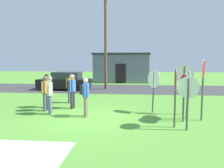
{
  "coord_description": "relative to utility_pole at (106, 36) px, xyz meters",
  "views": [
    {
      "loc": [
        1.9,
        -8.89,
        2.43
      ],
      "look_at": [
        0.86,
        1.78,
        1.3
      ],
      "focal_mm": 35.27,
      "sensor_mm": 36.0,
      "label": 1
    }
  ],
  "objects": [
    {
      "name": "stop_sign_tallest",
      "position": [
        5.18,
        -9.73,
        -2.83
      ],
      "size": [
        0.31,
        0.66,
        2.49
      ],
      "color": "#474C4C",
      "rests_on": "ground"
    },
    {
      "name": "stop_sign_nearest",
      "position": [
        4.66,
        -8.75,
        -2.96
      ],
      "size": [
        0.78,
        0.32,
        2.26
      ],
      "color": "#474C4C",
      "rests_on": "ground"
    },
    {
      "name": "person_near_signs",
      "position": [
        -1.22,
        -6.56,
        -3.53
      ],
      "size": [
        0.42,
        0.44,
        1.74
      ],
      "color": "#4C5670",
      "rests_on": "ground"
    },
    {
      "name": "person_in_dark_shirt",
      "position": [
        -1.84,
        -8.66,
        -3.57
      ],
      "size": [
        0.33,
        0.54,
        1.69
      ],
      "color": "#4C5670",
      "rests_on": "ground"
    },
    {
      "name": "stop_sign_center_cluster",
      "position": [
        3.9,
        -10.8,
        -3.03
      ],
      "size": [
        0.1,
        0.82,
        2.17
      ],
      "color": "#474C4C",
      "rests_on": "ground"
    },
    {
      "name": "stop_sign_low_front",
      "position": [
        4.66,
        -9.48,
        -3.1
      ],
      "size": [
        0.13,
        0.85,
        2.07
      ],
      "color": "#474C4C",
      "rests_on": "ground"
    },
    {
      "name": "stop_sign_leaning_left",
      "position": [
        3.33,
        -8.48,
        -3.14
      ],
      "size": [
        0.52,
        0.73,
        2.02
      ],
      "color": "#474C4C",
      "rests_on": "ground"
    },
    {
      "name": "utility_pole",
      "position": [
        0.0,
        0.0,
        0.0
      ],
      "size": [
        1.8,
        0.24,
        8.67
      ],
      "color": "brown",
      "rests_on": "ground"
    },
    {
      "name": "concrete_path",
      "position": [
        -0.9,
        -13.83,
        -4.52
      ],
      "size": [
        3.2,
        2.4,
        0.01
      ],
      "primitive_type": "cube",
      "color": "#ADAAA3",
      "rests_on": "ground"
    },
    {
      "name": "person_in_blue",
      "position": [
        -0.72,
        -8.01,
        -3.51
      ],
      "size": [
        0.42,
        0.56,
        1.74
      ],
      "color": "#2D2D33",
      "rests_on": "ground"
    },
    {
      "name": "stop_sign_rear_right",
      "position": [
        4.28,
        -11.1,
        -3.23
      ],
      "size": [
        0.75,
        0.08,
        1.9
      ],
      "color": "#474C4C",
      "rests_on": "ground"
    },
    {
      "name": "person_on_left",
      "position": [
        -2.07,
        -7.92,
        -3.53
      ],
      "size": [
        0.33,
        0.54,
        1.74
      ],
      "color": "#4C5670",
      "rests_on": "ground"
    },
    {
      "name": "ground_plane",
      "position": [
        0.49,
        -9.96,
        -4.52
      ],
      "size": [
        80.0,
        80.0,
        0.0
      ],
      "primitive_type": "plane",
      "color": "#518E33"
    },
    {
      "name": "building_background",
      "position": [
        1.01,
        7.56,
        -2.86
      ],
      "size": [
        6.34,
        5.54,
        3.31
      ],
      "color": "slate",
      "rests_on": "ground"
    },
    {
      "name": "stop_sign_rear_left",
      "position": [
        4.39,
        -9.97,
        -3.2
      ],
      "size": [
        0.17,
        0.81,
        1.94
      ],
      "color": "#474C4C",
      "rests_on": "ground"
    },
    {
      "name": "person_holding_notes",
      "position": [
        -1.38,
        -9.31,
        -3.53
      ],
      "size": [
        0.31,
        0.55,
        1.74
      ],
      "color": "#4C5670",
      "rests_on": "ground"
    },
    {
      "name": "street_asphalt",
      "position": [
        0.49,
        0.22,
        -4.51
      ],
      "size": [
        60.0,
        6.4,
        0.01
      ],
      "primitive_type": "cube",
      "color": "#38383A",
      "rests_on": "ground"
    },
    {
      "name": "parked_car_on_street",
      "position": [
        -3.37,
        -0.86,
        -3.83
      ],
      "size": [
        4.34,
        2.1,
        1.51
      ],
      "color": "black",
      "rests_on": "ground"
    },
    {
      "name": "person_with_sunhat",
      "position": [
        0.31,
        -9.57,
        -3.54
      ],
      "size": [
        0.36,
        0.57,
        1.69
      ],
      "color": "#7A6B56",
      "rests_on": "ground"
    }
  ]
}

